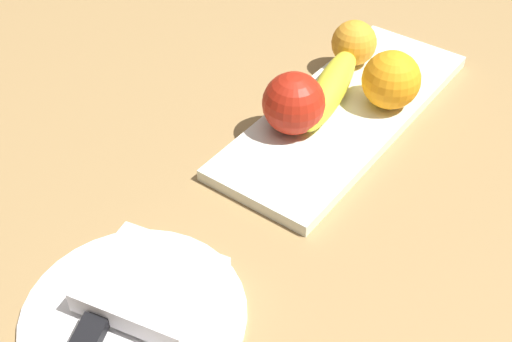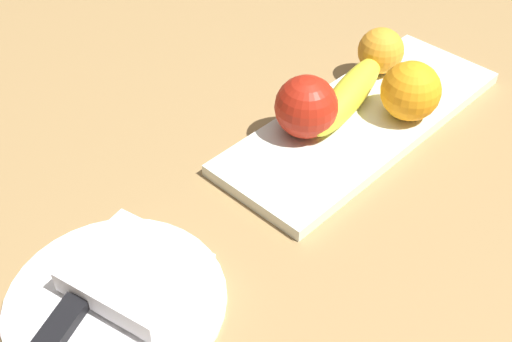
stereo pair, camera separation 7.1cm
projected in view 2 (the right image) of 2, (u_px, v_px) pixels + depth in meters
The scene contains 9 objects.
ground_plane at pixel (323, 122), 0.85m from camera, with size 2.40×2.40×0.00m, color #987748.
fruit_tray at pixel (362, 121), 0.84m from camera, with size 0.41×0.15×0.02m, color silver.
apple at pixel (306, 107), 0.78m from camera, with size 0.08×0.08×0.08m, color #AE2112.
banana at pixel (349, 94), 0.83m from camera, with size 0.19×0.04×0.04m, color yellow.
orange_near_apple at pixel (381, 51), 0.89m from camera, with size 0.06×0.06×0.06m, color orange.
orange_near_banana at pixel (411, 91), 0.81m from camera, with size 0.07×0.07×0.07m, color orange.
dinner_plate at pixel (116, 298), 0.63m from camera, with size 0.21×0.21×0.01m, color white.
folded_napkin at pixel (136, 272), 0.63m from camera, with size 0.10×0.12×0.02m, color white.
knife at pixel (62, 325), 0.60m from camera, with size 0.17×0.09×0.01m.
Camera 2 is at (-0.54, -0.41, 0.52)m, focal length 46.35 mm.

